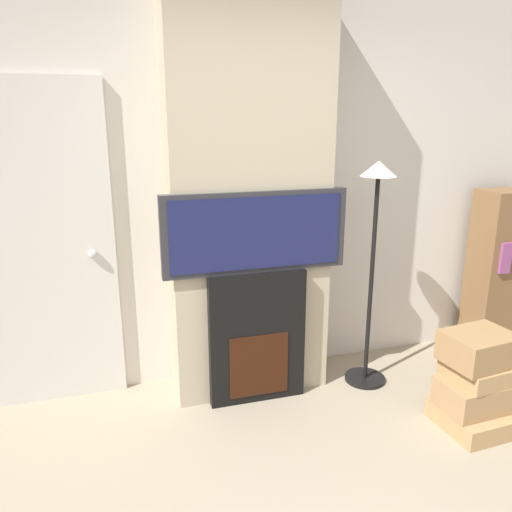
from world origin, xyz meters
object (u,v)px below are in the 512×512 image
television (256,232)px  bookshelf (502,271)px  box_stack (478,384)px  floor_lamp (374,238)px  fireplace (256,337)px

television → bookshelf: (2.10, 0.18, -0.50)m
television → box_stack: (1.21, -0.68, -0.88)m
box_stack → floor_lamp: bearing=120.2°
floor_lamp → box_stack: bearing=-59.8°
fireplace → television: bearing=-90.0°
floor_lamp → box_stack: size_ratio=2.61×
television → fireplace: bearing=90.0°
television → bookshelf: size_ratio=0.91×
floor_lamp → fireplace: bearing=179.0°
fireplace → floor_lamp: bearing=-1.0°
floor_lamp → box_stack: floor_lamp is taller
box_stack → bookshelf: bookshelf is taller
fireplace → bookshelf: bookshelf is taller
box_stack → bookshelf: (0.89, 0.86, 0.38)m
fireplace → box_stack: size_ratio=1.49×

